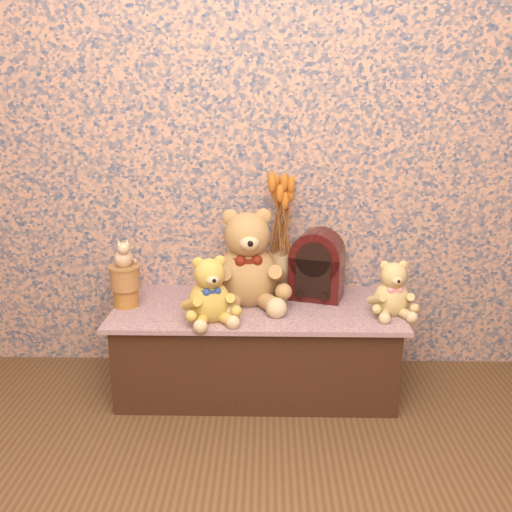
{
  "coord_description": "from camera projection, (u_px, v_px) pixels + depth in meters",
  "views": [
    {
      "loc": [
        0.05,
        -1.02,
        1.25
      ],
      "look_at": [
        0.0,
        1.18,
        0.63
      ],
      "focal_mm": 38.5,
      "sensor_mm": 36.0,
      "label": 1
    }
  ],
  "objects": [
    {
      "name": "biscuit_tin_lower",
      "position": [
        126.0,
        297.0,
        2.39
      ],
      "size": [
        0.11,
        0.11,
        0.08
      ],
      "primitive_type": "cylinder",
      "rotation": [
        0.0,
        0.0,
        -0.02
      ],
      "color": "gold",
      "rests_on": "display_shelf"
    },
    {
      "name": "teddy_large",
      "position": [
        247.0,
        253.0,
        2.38
      ],
      "size": [
        0.42,
        0.48,
        0.45
      ],
      "primitive_type": null,
      "rotation": [
        0.0,
        0.0,
        0.15
      ],
      "color": "#99653B",
      "rests_on": "display_shelf"
    },
    {
      "name": "cathedral_radio",
      "position": [
        317.0,
        264.0,
        2.46
      ],
      "size": [
        0.26,
        0.22,
        0.31
      ],
      "primitive_type": null,
      "rotation": [
        0.0,
        0.0,
        -0.29
      ],
      "color": "black",
      "rests_on": "display_shelf"
    },
    {
      "name": "teddy_medium",
      "position": [
        209.0,
        286.0,
        2.21
      ],
      "size": [
        0.31,
        0.33,
        0.29
      ],
      "primitive_type": null,
      "rotation": [
        0.0,
        0.0,
        0.34
      ],
      "color": "#B27F32",
      "rests_on": "display_shelf"
    },
    {
      "name": "biscuit_tin_upper",
      "position": [
        125.0,
        277.0,
        2.36
      ],
      "size": [
        0.15,
        0.15,
        0.1
      ],
      "primitive_type": "cylinder",
      "rotation": [
        0.0,
        0.0,
        -0.19
      ],
      "color": "tan",
      "rests_on": "biscuit_tin_lower"
    },
    {
      "name": "teddy_small",
      "position": [
        392.0,
        285.0,
        2.28
      ],
      "size": [
        0.22,
        0.25,
        0.25
      ],
      "primitive_type": null,
      "rotation": [
        0.0,
        0.0,
        0.1
      ],
      "color": "tan",
      "rests_on": "display_shelf"
    },
    {
      "name": "cat_figurine",
      "position": [
        123.0,
        252.0,
        2.33
      ],
      "size": [
        0.12,
        0.13,
        0.13
      ],
      "primitive_type": null,
      "rotation": [
        0.0,
        0.0,
        0.34
      ],
      "color": "silver",
      "rests_on": "biscuit_tin_upper"
    },
    {
      "name": "dried_stalks",
      "position": [
        281.0,
        212.0,
        2.43
      ],
      "size": [
        0.25,
        0.25,
        0.39
      ],
      "primitive_type": null,
      "rotation": [
        0.0,
        0.0,
        -0.29
      ],
      "color": "#C3651F",
      "rests_on": "ceramic_vase"
    },
    {
      "name": "display_shelf",
      "position": [
        256.0,
        347.0,
        2.45
      ],
      "size": [
        1.23,
        0.56,
        0.39
      ],
      "primitive_type": "cube",
      "color": "navy",
      "rests_on": "ground"
    },
    {
      "name": "ceramic_vase",
      "position": [
        280.0,
        274.0,
        2.51
      ],
      "size": [
        0.12,
        0.12,
        0.2
      ],
      "primitive_type": "cylinder",
      "rotation": [
        0.0,
        0.0,
        -0.03
      ],
      "color": "tan",
      "rests_on": "display_shelf"
    }
  ]
}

